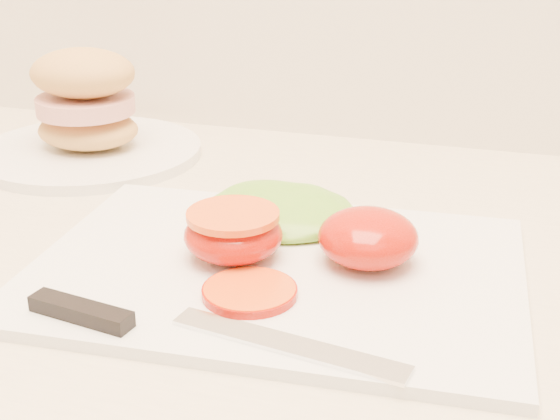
# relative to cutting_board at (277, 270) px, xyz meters

# --- Properties ---
(cutting_board) EXTENTS (0.41, 0.31, 0.01)m
(cutting_board) POSITION_rel_cutting_board_xyz_m (0.00, 0.00, 0.00)
(cutting_board) COLOR white
(cutting_board) RESTS_ON counter
(tomato_half_dome) EXTENTS (0.08, 0.08, 0.05)m
(tomato_half_dome) POSITION_rel_cutting_board_xyz_m (0.07, 0.03, 0.03)
(tomato_half_dome) COLOR red
(tomato_half_dome) RESTS_ON cutting_board
(tomato_half_cut) EXTENTS (0.08, 0.08, 0.04)m
(tomato_half_cut) POSITION_rel_cutting_board_xyz_m (-0.04, 0.00, 0.03)
(tomato_half_cut) COLOR red
(tomato_half_cut) RESTS_ON cutting_board
(tomato_slice_0) EXTENTS (0.07, 0.07, 0.01)m
(tomato_slice_0) POSITION_rel_cutting_board_xyz_m (-0.00, -0.06, 0.01)
(tomato_slice_0) COLOR orange
(tomato_slice_0) RESTS_ON cutting_board
(lettuce_leaf_0) EXTENTS (0.14, 0.10, 0.03)m
(lettuce_leaf_0) POSITION_rel_cutting_board_xyz_m (-0.02, 0.08, 0.02)
(lettuce_leaf_0) COLOR #84BE32
(lettuce_leaf_0) RESTS_ON cutting_board
(knife) EXTENTS (0.28, 0.05, 0.01)m
(knife) POSITION_rel_cutting_board_xyz_m (-0.05, -0.12, 0.01)
(knife) COLOR silver
(knife) RESTS_ON cutting_board
(sandwich_plate) EXTENTS (0.26, 0.26, 0.13)m
(sandwich_plate) POSITION_rel_cutting_board_xyz_m (-0.30, 0.23, 0.04)
(sandwich_plate) COLOR white
(sandwich_plate) RESTS_ON counter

